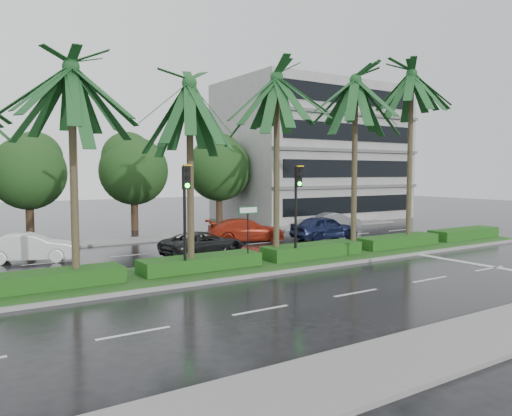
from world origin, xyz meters
TOP-DOWN VIEW (x-y plane):
  - ground at (0.00, 0.00)m, footprint 120.00×120.00m
  - near_sidewalk at (0.00, -10.20)m, footprint 40.00×2.40m
  - far_sidewalk at (0.00, 12.00)m, footprint 40.00×2.00m
  - median at (0.00, 1.00)m, footprint 36.00×4.00m
  - hedge at (0.00, 1.00)m, footprint 35.20×1.40m
  - lane_markings at (3.04, -0.43)m, footprint 34.00×13.06m
  - palm_row at (-1.24, 1.02)m, footprint 26.30×4.20m
  - signal_median_left at (-4.00, 0.30)m, footprint 0.34×0.42m
  - signal_median_right at (1.50, 0.30)m, footprint 0.34×0.42m
  - street_sign at (-1.00, 0.48)m, footprint 0.95×0.09m
  - bg_trees at (0.62, 17.59)m, footprint 33.22×5.32m
  - building at (17.00, 18.00)m, footprint 16.00×10.00m
  - car_white at (-8.49, 7.80)m, footprint 2.54×4.34m
  - car_darkgrey at (-0.92, 4.87)m, footprint 2.79×4.73m
  - car_red at (3.68, 8.13)m, footprint 3.15×5.11m
  - car_blue at (8.18, 6.10)m, footprint 1.98×4.50m
  - car_grey at (12.68, 10.02)m, footprint 2.12×3.91m

SIDE VIEW (x-z plane):
  - ground at x=0.00m, z-range 0.00..0.00m
  - lane_markings at x=3.04m, z-range 0.00..0.01m
  - near_sidewalk at x=0.00m, z-range 0.00..0.12m
  - far_sidewalk at x=0.00m, z-range 0.00..0.12m
  - median at x=0.00m, z-range 0.00..0.16m
  - hedge at x=0.00m, z-range 0.15..0.75m
  - car_grey at x=12.68m, z-range 0.00..1.22m
  - car_darkgrey at x=-0.92m, z-range 0.00..1.23m
  - car_white at x=-8.49m, z-range 0.00..1.35m
  - car_red at x=3.68m, z-range 0.00..1.38m
  - car_blue at x=8.18m, z-range 0.00..1.51m
  - street_sign at x=-1.00m, z-range 0.82..3.42m
  - signal_median_left at x=-4.00m, z-range 0.82..5.18m
  - signal_median_right at x=1.50m, z-range 0.82..5.18m
  - bg_trees at x=0.62m, z-range 0.87..8.55m
  - building at x=17.00m, z-range 0.00..12.00m
  - palm_row at x=-1.24m, z-range 2.57..12.83m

